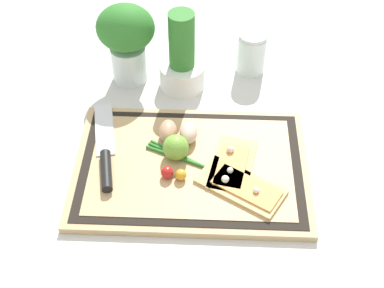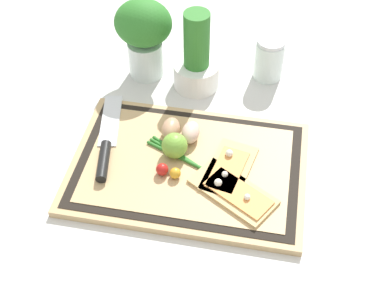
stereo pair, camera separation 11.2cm
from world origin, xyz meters
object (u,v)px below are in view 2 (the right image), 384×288
(lime, at_px, (175,146))
(cherry_tomato_red, at_px, (162,169))
(pizza_slice_far, at_px, (229,168))
(egg_brown, at_px, (171,129))
(sauce_jar, at_px, (269,61))
(herb_pot, at_px, (196,62))
(knife, at_px, (106,149))
(herb_glass, at_px, (144,33))
(pizza_slice_near, at_px, (234,192))
(egg_pink, at_px, (191,132))
(cherry_tomato_yellow, at_px, (175,173))

(lime, height_order, cherry_tomato_red, lime)
(pizza_slice_far, height_order, lime, lime)
(egg_brown, height_order, sauce_jar, sauce_jar)
(egg_brown, height_order, herb_pot, herb_pot)
(pizza_slice_far, distance_m, cherry_tomato_red, 0.14)
(knife, xyz_separation_m, herb_pot, (0.15, 0.27, 0.04))
(herb_glass, bearing_deg, pizza_slice_near, -53.28)
(cherry_tomato_red, distance_m, herb_pot, 0.31)
(egg_pink, bearing_deg, egg_brown, 175.89)
(pizza_slice_near, xyz_separation_m, herb_pot, (-0.14, 0.33, 0.05))
(egg_brown, height_order, cherry_tomato_yellow, egg_brown)
(pizza_slice_near, relative_size, herb_pot, 0.94)
(sauce_jar, distance_m, herb_glass, 0.31)
(pizza_slice_near, height_order, lime, lime)
(herb_pot, bearing_deg, cherry_tomato_red, -92.64)
(egg_pink, xyz_separation_m, sauce_jar, (0.14, 0.27, 0.01))
(egg_brown, relative_size, herb_glass, 0.29)
(cherry_tomato_yellow, xyz_separation_m, herb_pot, (-0.01, 0.31, 0.04))
(pizza_slice_near, relative_size, cherry_tomato_red, 7.38)
(knife, bearing_deg, pizza_slice_near, -12.54)
(egg_brown, bearing_deg, herb_glass, 116.48)
(knife, relative_size, cherry_tomato_yellow, 11.35)
(knife, xyz_separation_m, sauce_jar, (0.31, 0.34, 0.02))
(egg_pink, xyz_separation_m, herb_glass, (-0.15, 0.22, 0.08))
(pizza_slice_near, xyz_separation_m, herb_glass, (-0.27, 0.36, 0.10))
(knife, height_order, sauce_jar, sauce_jar)
(herb_pot, bearing_deg, herb_glass, 170.79)
(lime, distance_m, cherry_tomato_red, 0.06)
(egg_brown, distance_m, sauce_jar, 0.32)
(herb_glass, bearing_deg, sauce_jar, 8.32)
(cherry_tomato_red, distance_m, herb_glass, 0.36)
(herb_glass, bearing_deg, pizza_slice_far, -50.06)
(cherry_tomato_yellow, bearing_deg, pizza_slice_near, -9.37)
(egg_brown, height_order, egg_pink, same)
(pizza_slice_far, relative_size, sauce_jar, 1.51)
(egg_pink, relative_size, herb_glass, 0.29)
(pizza_slice_near, distance_m, lime, 0.16)
(cherry_tomato_yellow, height_order, herb_glass, herb_glass)
(egg_brown, bearing_deg, pizza_slice_far, -28.69)
(cherry_tomato_yellow, distance_m, sauce_jar, 0.41)
(pizza_slice_near, bearing_deg, herb_pot, 112.05)
(lime, relative_size, herb_pot, 0.27)
(pizza_slice_near, distance_m, sauce_jar, 0.40)
(pizza_slice_far, xyz_separation_m, cherry_tomato_red, (-0.13, -0.04, 0.01))
(pizza_slice_near, bearing_deg, cherry_tomato_red, 170.79)
(pizza_slice_near, height_order, egg_pink, egg_pink)
(sauce_jar, xyz_separation_m, herb_glass, (-0.30, -0.04, 0.07))
(cherry_tomato_red, bearing_deg, pizza_slice_near, -9.21)
(pizza_slice_far, height_order, cherry_tomato_red, cherry_tomato_red)
(cherry_tomato_yellow, xyz_separation_m, sauce_jar, (0.15, 0.38, 0.02))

